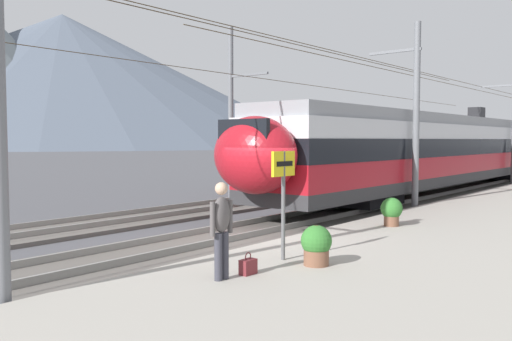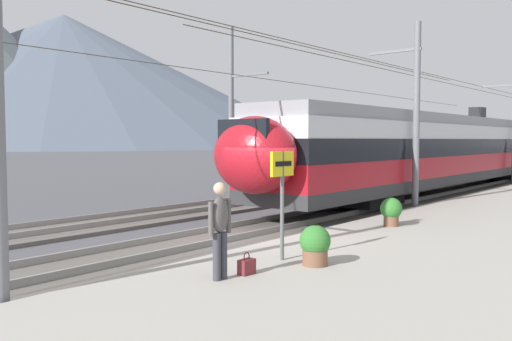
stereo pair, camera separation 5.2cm
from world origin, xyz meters
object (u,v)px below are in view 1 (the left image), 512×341
object	(u,v)px
catenary_mast_mid	(412,111)
potted_plant_platform_edge	(392,210)
catenary_mast_far_side	(233,110)
catenary_mast_east	(512,115)
train_far_track	(398,148)
potted_plant_by_shelter	(316,244)
handbag_beside_passenger	(248,266)
passenger_walking	(221,225)
train_near_platform	(443,149)
platform_sign	(283,180)

from	to	relation	value
catenary_mast_mid	potted_plant_platform_edge	xyz separation A→B (m)	(-5.09, -1.63, -3.01)
catenary_mast_mid	catenary_mast_far_side	bearing A→B (deg)	95.99
catenary_mast_east	catenary_mast_far_side	world-z (taller)	catenary_mast_east
train_far_track	potted_plant_by_shelter	bearing A→B (deg)	-158.81
catenary_mast_far_side	catenary_mast_east	bearing A→B (deg)	-29.48
handbag_beside_passenger	passenger_walking	bearing A→B (deg)	168.71
train_far_track	train_near_platform	bearing A→B (deg)	-136.62
train_far_track	handbag_beside_passenger	distance (m)	25.74
catenary_mast_far_side	platform_sign	distance (m)	13.98
passenger_walking	platform_sign	bearing A→B (deg)	2.97
catenary_mast_mid	handbag_beside_passenger	world-z (taller)	catenary_mast_mid
catenary_mast_east	platform_sign	xyz separation A→B (m)	(-23.98, -1.81, -2.22)
train_far_track	catenary_mast_mid	distance (m)	14.09
catenary_mast_far_side	potted_plant_platform_edge	size ratio (longest dim) A/B	58.78
potted_plant_by_shelter	passenger_walking	bearing A→B (deg)	160.71
passenger_walking	potted_plant_by_shelter	size ratio (longest dim) A/B	2.17
train_far_track	handbag_beside_passenger	size ratio (longest dim) A/B	61.59
catenary_mast_mid	potted_plant_platform_edge	world-z (taller)	catenary_mast_mid
catenary_mast_far_side	platform_sign	world-z (taller)	catenary_mast_far_side
train_near_platform	passenger_walking	world-z (taller)	train_near_platform
train_near_platform	potted_plant_by_shelter	world-z (taller)	train_near_platform
handbag_beside_passenger	potted_plant_by_shelter	world-z (taller)	potted_plant_by_shelter
platform_sign	catenary_mast_east	bearing A→B (deg)	4.31
platform_sign	handbag_beside_passenger	size ratio (longest dim) A/B	5.44
catenary_mast_mid	catenary_mast_far_side	distance (m)	8.17
platform_sign	passenger_walking	size ratio (longest dim) A/B	1.29
potted_plant_platform_edge	catenary_mast_mid	bearing A→B (deg)	17.75
train_near_platform	platform_sign	distance (m)	18.35
platform_sign	passenger_walking	xyz separation A→B (m)	(-1.91, -0.10, -0.66)
catenary_mast_far_side	potted_plant_by_shelter	xyz separation A→B (m)	(-9.56, -10.72, -3.34)
catenary_mast_far_side	passenger_walking	bearing A→B (deg)	-138.84
train_near_platform	train_far_track	size ratio (longest dim) A/B	1.25
train_near_platform	train_far_track	distance (m)	6.79
potted_plant_platform_edge	handbag_beside_passenger	bearing A→B (deg)	-176.52
train_near_platform	potted_plant_by_shelter	xyz separation A→B (m)	(-18.00, -4.23, -1.51)
train_far_track	passenger_walking	distance (m)	26.20
train_near_platform	passenger_walking	size ratio (longest dim) A/B	18.38
passenger_walking	train_near_platform	bearing A→B (deg)	10.10
catenary_mast_mid	potted_plant_by_shelter	distance (m)	11.15
train_near_platform	catenary_mast_far_side	size ratio (longest dim) A/B	0.66
train_far_track	handbag_beside_passenger	xyz separation A→B (m)	(-24.29, -8.33, -1.78)
train_near_platform	handbag_beside_passenger	distance (m)	19.79
catenary_mast_mid	catenary_mast_far_side	world-z (taller)	catenary_mast_far_side
catenary_mast_far_side	platform_sign	size ratio (longest dim) A/B	21.43
platform_sign	catenary_mast_mid	bearing A→B (deg)	9.91
passenger_walking	potted_plant_by_shelter	distance (m)	2.12
train_far_track	passenger_walking	xyz separation A→B (m)	(-24.86, -8.21, -0.98)
train_near_platform	potted_plant_by_shelter	distance (m)	18.55
train_far_track	passenger_walking	world-z (taller)	train_far_track
catenary_mast_east	platform_sign	world-z (taller)	catenary_mast_east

